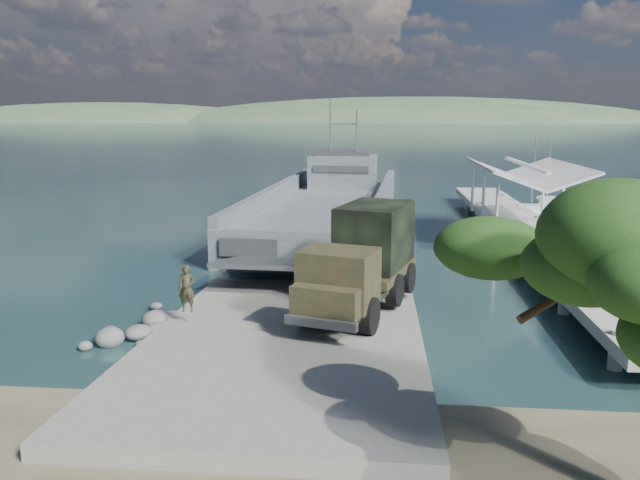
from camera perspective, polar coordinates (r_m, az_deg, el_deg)
The scene contains 10 objects.
ground at distance 24.45m, azimuth -2.76°, elevation -8.89°, with size 1400.00×1400.00×0.00m, color #163035.
boat_ramp at distance 23.43m, azimuth -3.12°, elevation -9.17°, with size 10.00×18.00×0.50m, color slate.
shoreline_rocks at distance 26.45m, azimuth -16.15°, elevation -7.74°, with size 3.20×5.60×0.90m, color #62625F, non-canonical shape.
distant_headlands at distance 584.60m, azimuth 10.10°, elevation 10.56°, with size 1000.00×240.00×48.00m, color #355334, non-canonical shape.
pier at distance 43.12m, azimuth 18.29°, elevation 1.72°, with size 6.40×44.00×6.10m.
landing_craft at distance 47.95m, azimuth 0.70°, elevation 2.36°, with size 10.78×35.89×10.54m.
military_truck at distance 26.09m, azimuth 4.02°, elevation -1.71°, with size 5.07×9.29×4.14m.
soldier at distance 25.00m, azimuth -12.04°, elevation -5.22°, with size 0.68×0.45×1.86m, color #202D19.
sailboat_near at distance 54.55m, azimuth 18.76°, elevation 2.34°, with size 2.00×5.77×6.92m.
sailboat_far at distance 60.74m, azimuth 20.00°, elevation 3.12°, with size 2.56×5.51×6.47m.
Camera 1 is at (3.29, -22.67, 8.54)m, focal length 35.00 mm.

